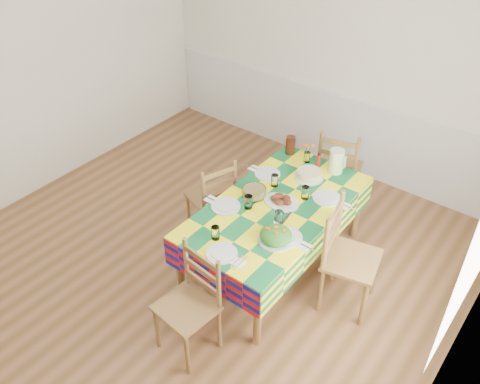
{
  "coord_description": "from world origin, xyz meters",
  "views": [
    {
      "loc": [
        2.45,
        -2.36,
        3.46
      ],
      "look_at": [
        0.35,
        0.36,
        0.89
      ],
      "focal_mm": 38.0,
      "sensor_mm": 36.0,
      "label": 1
    }
  ],
  "objects_px": {
    "dining_table": "(276,212)",
    "chair_far": "(338,169)",
    "tea_pitcher": "(290,145)",
    "meat_platter": "(281,201)",
    "chair_right": "(346,258)",
    "chair_left": "(213,199)",
    "chair_near": "(190,304)",
    "green_pitcher": "(336,161)"
  },
  "relations": [
    {
      "from": "tea_pitcher",
      "to": "chair_right",
      "type": "height_order",
      "value": "chair_right"
    },
    {
      "from": "chair_far",
      "to": "chair_left",
      "type": "height_order",
      "value": "chair_far"
    },
    {
      "from": "chair_near",
      "to": "chair_right",
      "type": "relative_size",
      "value": 0.92
    },
    {
      "from": "dining_table",
      "to": "chair_right",
      "type": "height_order",
      "value": "chair_right"
    },
    {
      "from": "chair_far",
      "to": "chair_left",
      "type": "bearing_deg",
      "value": 43.23
    },
    {
      "from": "tea_pitcher",
      "to": "meat_platter",
      "type": "bearing_deg",
      "value": -62.15
    },
    {
      "from": "dining_table",
      "to": "chair_left",
      "type": "bearing_deg",
      "value": -178.92
    },
    {
      "from": "meat_platter",
      "to": "green_pitcher",
      "type": "xyz_separation_m",
      "value": [
        0.14,
        0.72,
        0.09
      ]
    },
    {
      "from": "dining_table",
      "to": "chair_far",
      "type": "distance_m",
      "value": 1.15
    },
    {
      "from": "chair_far",
      "to": "chair_near",
      "type": "bearing_deg",
      "value": 75.58
    },
    {
      "from": "chair_near",
      "to": "meat_platter",
      "type": "bearing_deg",
      "value": 95.55
    },
    {
      "from": "green_pitcher",
      "to": "chair_left",
      "type": "bearing_deg",
      "value": -138.06
    },
    {
      "from": "chair_left",
      "to": "chair_right",
      "type": "bearing_deg",
      "value": 109.14
    },
    {
      "from": "chair_near",
      "to": "chair_right",
      "type": "height_order",
      "value": "chair_right"
    },
    {
      "from": "chair_near",
      "to": "chair_left",
      "type": "height_order",
      "value": "chair_near"
    },
    {
      "from": "dining_table",
      "to": "chair_near",
      "type": "height_order",
      "value": "chair_near"
    },
    {
      "from": "green_pitcher",
      "to": "chair_left",
      "type": "distance_m",
      "value": 1.24
    },
    {
      "from": "meat_platter",
      "to": "green_pitcher",
      "type": "height_order",
      "value": "green_pitcher"
    },
    {
      "from": "tea_pitcher",
      "to": "chair_far",
      "type": "relative_size",
      "value": 0.2
    },
    {
      "from": "meat_platter",
      "to": "chair_right",
      "type": "xyz_separation_m",
      "value": [
        0.71,
        -0.06,
        -0.23
      ]
    },
    {
      "from": "green_pitcher",
      "to": "chair_right",
      "type": "distance_m",
      "value": 1.02
    },
    {
      "from": "chair_left",
      "to": "chair_near",
      "type": "bearing_deg",
      "value": 51.9
    },
    {
      "from": "meat_platter",
      "to": "chair_right",
      "type": "relative_size",
      "value": 0.32
    },
    {
      "from": "green_pitcher",
      "to": "chair_near",
      "type": "bearing_deg",
      "value": -94.31
    },
    {
      "from": "chair_near",
      "to": "chair_far",
      "type": "distance_m",
      "value": 2.29
    },
    {
      "from": "dining_table",
      "to": "chair_far",
      "type": "xyz_separation_m",
      "value": [
        0.01,
        1.14,
        -0.16
      ]
    },
    {
      "from": "chair_far",
      "to": "chair_right",
      "type": "distance_m",
      "value": 1.35
    },
    {
      "from": "dining_table",
      "to": "tea_pitcher",
      "type": "bearing_deg",
      "value": 115.43
    },
    {
      "from": "tea_pitcher",
      "to": "chair_left",
      "type": "distance_m",
      "value": 0.94
    },
    {
      "from": "meat_platter",
      "to": "chair_near",
      "type": "height_order",
      "value": "chair_near"
    },
    {
      "from": "chair_near",
      "to": "dining_table",
      "type": "bearing_deg",
      "value": 96.22
    },
    {
      "from": "dining_table",
      "to": "chair_right",
      "type": "xyz_separation_m",
      "value": [
        0.72,
        -0.01,
        -0.13
      ]
    },
    {
      "from": "green_pitcher",
      "to": "chair_left",
      "type": "relative_size",
      "value": 0.26
    },
    {
      "from": "meat_platter",
      "to": "tea_pitcher",
      "type": "distance_m",
      "value": 0.83
    },
    {
      "from": "green_pitcher",
      "to": "tea_pitcher",
      "type": "xyz_separation_m",
      "value": [
        -0.52,
        0.01,
        -0.02
      ]
    },
    {
      "from": "dining_table",
      "to": "chair_far",
      "type": "height_order",
      "value": "chair_far"
    },
    {
      "from": "chair_far",
      "to": "meat_platter",
      "type": "bearing_deg",
      "value": 75.89
    },
    {
      "from": "meat_platter",
      "to": "green_pitcher",
      "type": "distance_m",
      "value": 0.74
    },
    {
      "from": "meat_platter",
      "to": "tea_pitcher",
      "type": "bearing_deg",
      "value": 117.85
    },
    {
      "from": "tea_pitcher",
      "to": "chair_near",
      "type": "height_order",
      "value": "chair_near"
    },
    {
      "from": "tea_pitcher",
      "to": "chair_near",
      "type": "distance_m",
      "value": 1.99
    },
    {
      "from": "meat_platter",
      "to": "green_pitcher",
      "type": "relative_size",
      "value": 1.4
    }
  ]
}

